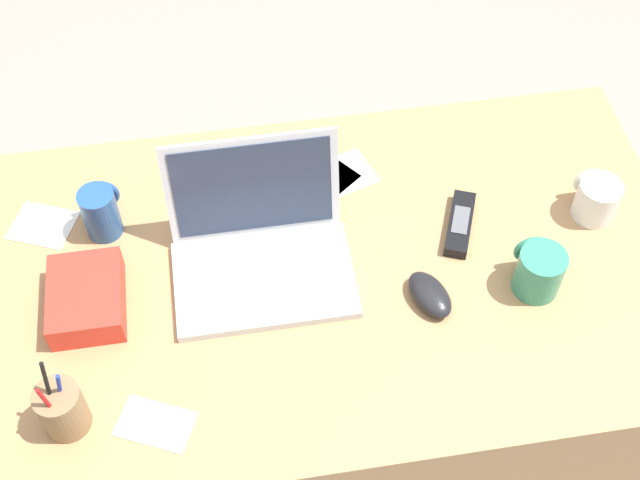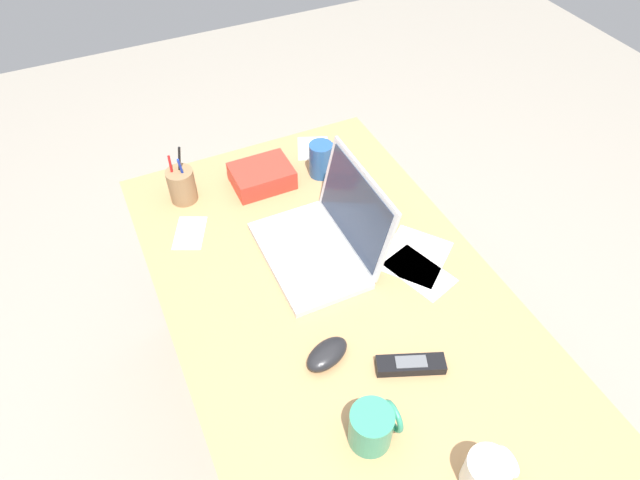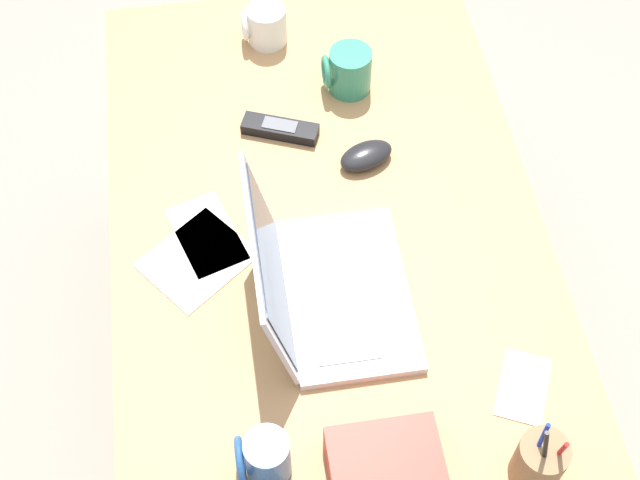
{
  "view_description": "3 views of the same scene",
  "coord_description": "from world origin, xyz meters",
  "px_view_note": "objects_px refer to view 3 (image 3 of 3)",
  "views": [
    {
      "loc": [
        -0.19,
        -0.94,
        2.09
      ],
      "look_at": [
        -0.04,
        0.02,
        0.81
      ],
      "focal_mm": 48.39,
      "sensor_mm": 36.0,
      "label": 1
    },
    {
      "loc": [
        0.75,
        -0.4,
        1.84
      ],
      "look_at": [
        -0.12,
        0.01,
        0.82
      ],
      "focal_mm": 31.34,
      "sensor_mm": 36.0,
      "label": 2
    },
    {
      "loc": [
        -0.93,
        0.16,
        2.08
      ],
      "look_at": [
        -0.08,
        0.03,
        0.82
      ],
      "focal_mm": 49.22,
      "sensor_mm": 36.0,
      "label": 3
    }
  ],
  "objects_px": {
    "laptop": "(322,285)",
    "cordless_phone": "(280,129)",
    "coffee_mug_tall": "(265,459)",
    "snack_bag": "(386,467)",
    "coffee_mug_white": "(348,71)",
    "coffee_mug_spare": "(265,25)",
    "pen_holder": "(539,461)",
    "computer_mouse": "(366,156)"
  },
  "relations": [
    {
      "from": "snack_bag",
      "to": "coffee_mug_white",
      "type": "bearing_deg",
      "value": -5.72
    },
    {
      "from": "laptop",
      "to": "pen_holder",
      "type": "bearing_deg",
      "value": -142.38
    },
    {
      "from": "computer_mouse",
      "to": "pen_holder",
      "type": "xyz_separation_m",
      "value": [
        -0.66,
        -0.15,
        0.03
      ]
    },
    {
      "from": "computer_mouse",
      "to": "coffee_mug_spare",
      "type": "bearing_deg",
      "value": 2.91
    },
    {
      "from": "coffee_mug_spare",
      "to": "pen_holder",
      "type": "xyz_separation_m",
      "value": [
        -1.03,
        -0.3,
        0.01
      ]
    },
    {
      "from": "snack_bag",
      "to": "cordless_phone",
      "type": "bearing_deg",
      "value": 5.76
    },
    {
      "from": "laptop",
      "to": "snack_bag",
      "type": "height_order",
      "value": "laptop"
    },
    {
      "from": "laptop",
      "to": "computer_mouse",
      "type": "distance_m",
      "value": 0.33
    },
    {
      "from": "laptop",
      "to": "cordless_phone",
      "type": "xyz_separation_m",
      "value": [
        0.4,
        0.02,
        -0.04
      ]
    },
    {
      "from": "coffee_mug_tall",
      "to": "snack_bag",
      "type": "relative_size",
      "value": 0.62
    },
    {
      "from": "coffee_mug_tall",
      "to": "pen_holder",
      "type": "relative_size",
      "value": 0.61
    },
    {
      "from": "laptop",
      "to": "computer_mouse",
      "type": "xyz_separation_m",
      "value": [
        0.3,
        -0.13,
        -0.03
      ]
    },
    {
      "from": "coffee_mug_tall",
      "to": "coffee_mug_white",
      "type": "bearing_deg",
      "value": -18.42
    },
    {
      "from": "coffee_mug_spare",
      "to": "snack_bag",
      "type": "xyz_separation_m",
      "value": [
        -1.0,
        -0.07,
        -0.01
      ]
    },
    {
      "from": "coffee_mug_spare",
      "to": "pen_holder",
      "type": "height_order",
      "value": "pen_holder"
    },
    {
      "from": "laptop",
      "to": "computer_mouse",
      "type": "height_order",
      "value": "laptop"
    },
    {
      "from": "computer_mouse",
      "to": "coffee_mug_spare",
      "type": "relative_size",
      "value": 1.14
    },
    {
      "from": "laptop",
      "to": "computer_mouse",
      "type": "relative_size",
      "value": 3.06
    },
    {
      "from": "computer_mouse",
      "to": "coffee_mug_spare",
      "type": "xyz_separation_m",
      "value": [
        0.37,
        0.15,
        0.02
      ]
    },
    {
      "from": "coffee_mug_white",
      "to": "snack_bag",
      "type": "relative_size",
      "value": 0.57
    },
    {
      "from": "laptop",
      "to": "pen_holder",
      "type": "height_order",
      "value": "laptop"
    },
    {
      "from": "computer_mouse",
      "to": "cordless_phone",
      "type": "height_order",
      "value": "computer_mouse"
    },
    {
      "from": "laptop",
      "to": "snack_bag",
      "type": "distance_m",
      "value": 0.33
    },
    {
      "from": "snack_bag",
      "to": "pen_holder",
      "type": "bearing_deg",
      "value": -98.46
    },
    {
      "from": "coffee_mug_white",
      "to": "coffee_mug_tall",
      "type": "distance_m",
      "value": 0.84
    },
    {
      "from": "computer_mouse",
      "to": "coffee_mug_spare",
      "type": "distance_m",
      "value": 0.4
    },
    {
      "from": "coffee_mug_white",
      "to": "cordless_phone",
      "type": "height_order",
      "value": "coffee_mug_white"
    },
    {
      "from": "coffee_mug_spare",
      "to": "snack_bag",
      "type": "height_order",
      "value": "coffee_mug_spare"
    },
    {
      "from": "pen_holder",
      "to": "coffee_mug_tall",
      "type": "bearing_deg",
      "value": 80.98
    },
    {
      "from": "laptop",
      "to": "coffee_mug_tall",
      "type": "height_order",
      "value": "laptop"
    },
    {
      "from": "pen_holder",
      "to": "snack_bag",
      "type": "xyz_separation_m",
      "value": [
        0.03,
        0.23,
        -0.02
      ]
    },
    {
      "from": "coffee_mug_tall",
      "to": "snack_bag",
      "type": "height_order",
      "value": "coffee_mug_tall"
    },
    {
      "from": "coffee_mug_spare",
      "to": "coffee_mug_tall",
      "type": "bearing_deg",
      "value": 173.32
    },
    {
      "from": "laptop",
      "to": "cordless_phone",
      "type": "relative_size",
      "value": 2.13
    },
    {
      "from": "coffee_mug_tall",
      "to": "cordless_phone",
      "type": "xyz_separation_m",
      "value": [
        0.69,
        -0.11,
        -0.04
      ]
    },
    {
      "from": "computer_mouse",
      "to": "snack_bag",
      "type": "bearing_deg",
      "value": 152.73
    },
    {
      "from": "cordless_phone",
      "to": "pen_holder",
      "type": "xyz_separation_m",
      "value": [
        -0.76,
        -0.3,
        0.04
      ]
    },
    {
      "from": "computer_mouse",
      "to": "coffee_mug_spare",
      "type": "height_order",
      "value": "coffee_mug_spare"
    },
    {
      "from": "cordless_phone",
      "to": "snack_bag",
      "type": "relative_size",
      "value": 0.91
    },
    {
      "from": "coffee_mug_white",
      "to": "pen_holder",
      "type": "height_order",
      "value": "pen_holder"
    },
    {
      "from": "laptop",
      "to": "coffee_mug_white",
      "type": "xyz_separation_m",
      "value": [
        0.5,
        -0.13,
        -0.0
      ]
    },
    {
      "from": "coffee_mug_white",
      "to": "computer_mouse",
      "type": "bearing_deg",
      "value": -179.63
    }
  ]
}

